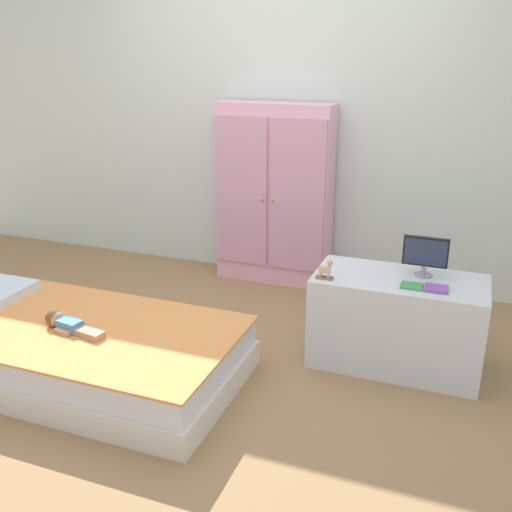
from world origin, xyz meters
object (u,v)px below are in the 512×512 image
at_px(tv_stand, 397,322).
at_px(rocking_horse_toy, 326,270).
at_px(book_purple, 436,289).
at_px(bed, 81,350).
at_px(book_green, 411,286).
at_px(wardrobe, 274,195).
at_px(tv_monitor, 425,254).
at_px(doll, 64,322).

relative_size(tv_stand, rocking_horse_toy, 8.12).
bearing_deg(book_purple, rocking_horse_toy, -174.93).
bearing_deg(bed, book_purple, 19.33).
bearing_deg(book_green, rocking_horse_toy, -173.53).
distance_m(rocking_horse_toy, book_green, 0.46).
xyz_separation_m(bed, wardrobe, (0.54, 1.73, 0.54)).
xyz_separation_m(tv_monitor, book_purple, (0.08, -0.19, -0.12)).
relative_size(doll, tv_monitor, 1.59).
bearing_deg(tv_monitor, bed, -154.59).
bearing_deg(tv_stand, tv_monitor, 35.32).
bearing_deg(wardrobe, bed, -107.17).
xyz_separation_m(bed, rocking_horse_toy, (1.24, 0.59, 0.44)).
xyz_separation_m(tv_monitor, rocking_horse_toy, (-0.50, -0.24, -0.08)).
xyz_separation_m(doll, book_green, (1.74, 0.69, 0.20)).
xyz_separation_m(book_green, book_purple, (0.13, 0.00, 0.00)).
bearing_deg(wardrobe, doll, -107.94).
distance_m(bed, tv_stand, 1.79).
height_order(doll, tv_stand, tv_stand).
relative_size(doll, tv_stand, 0.41).
xyz_separation_m(bed, book_green, (1.70, 0.64, 0.39)).
bearing_deg(tv_monitor, book_green, -102.86).
xyz_separation_m(rocking_horse_toy, book_green, (0.46, 0.05, -0.05)).
height_order(doll, book_purple, book_purple).
xyz_separation_m(wardrobe, tv_stand, (1.09, -0.99, -0.42)).
relative_size(wardrobe, book_purple, 11.16).
height_order(wardrobe, rocking_horse_toy, wardrobe).
distance_m(rocking_horse_toy, book_purple, 0.59).
distance_m(doll, rocking_horse_toy, 1.46).
bearing_deg(bed, wardrobe, 72.83).
distance_m(tv_stand, book_purple, 0.36).
bearing_deg(bed, book_green, 20.66).
height_order(rocking_horse_toy, book_purple, rocking_horse_toy).
bearing_deg(book_purple, bed, -160.67).
xyz_separation_m(doll, tv_stand, (1.67, 0.80, -0.07)).
xyz_separation_m(tv_stand, rocking_horse_toy, (-0.39, -0.16, 0.32)).
relative_size(rocking_horse_toy, book_green, 1.02).
height_order(book_green, book_purple, book_purple).
xyz_separation_m(bed, doll, (-0.04, -0.06, 0.19)).
height_order(tv_monitor, rocking_horse_toy, tv_monitor).
bearing_deg(wardrobe, rocking_horse_toy, -58.54).
xyz_separation_m(doll, rocking_horse_toy, (1.28, 0.64, 0.25)).
bearing_deg(tv_stand, bed, -155.35).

